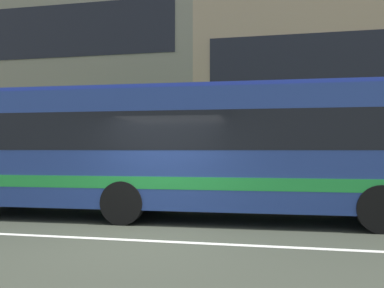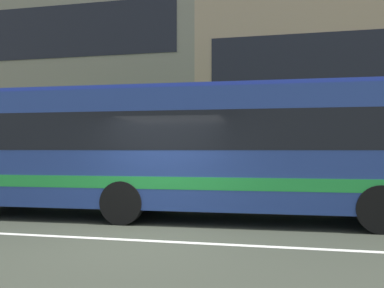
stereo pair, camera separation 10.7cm
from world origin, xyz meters
name	(u,v)px [view 1 (the left image)]	position (x,y,z in m)	size (l,w,h in m)	color
ground_plane	(143,241)	(0.00, 0.00, 0.00)	(160.00, 160.00, 0.00)	#34382D
lane_centre_line	(143,241)	(0.00, 0.00, 0.00)	(60.00, 0.16, 0.01)	silver
hedge_row_far	(207,188)	(0.10, 6.74, 0.37)	(19.66, 1.10, 0.75)	#21652A
apartment_block_left	(53,76)	(-11.71, 16.82, 6.48)	(20.85, 11.78, 12.96)	gray
transit_bus	(165,147)	(-0.31, 2.68, 1.79)	(11.78, 2.90, 3.25)	navy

